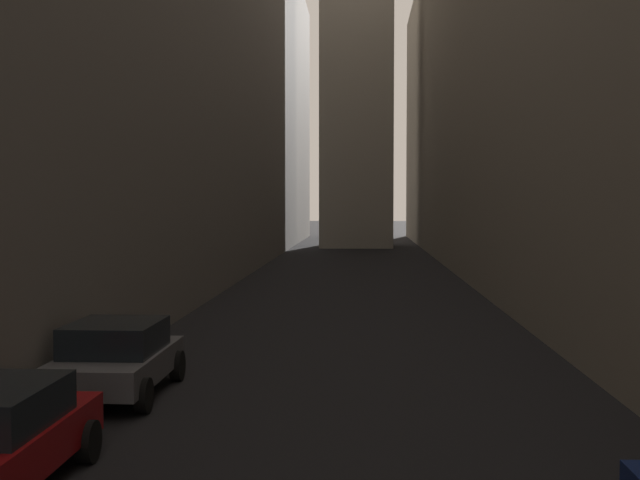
# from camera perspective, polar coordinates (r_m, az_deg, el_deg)

# --- Properties ---
(ground_plane) EXTENTS (264.00, 264.00, 0.00)m
(ground_plane) POSITION_cam_1_polar(r_m,az_deg,el_deg) (38.61, 2.17, -3.12)
(ground_plane) COLOR black
(building_block_left) EXTENTS (15.34, 108.00, 25.03)m
(building_block_left) POSITION_cam_1_polar(r_m,az_deg,el_deg) (43.53, -15.93, 13.99)
(building_block_left) COLOR slate
(building_block_left) RESTS_ON ground
(building_block_right) EXTENTS (13.16, 108.00, 23.78)m
(building_block_right) POSITION_cam_1_polar(r_m,az_deg,el_deg) (42.79, 19.09, 13.29)
(building_block_right) COLOR gray
(building_block_right) RESTS_ON ground
(parked_car_left_far) EXTENTS (2.07, 4.05, 1.48)m
(parked_car_left_far) POSITION_cam_1_polar(r_m,az_deg,el_deg) (17.13, -13.89, -7.83)
(parked_car_left_far) COLOR #4C4C51
(parked_car_left_far) RESTS_ON ground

